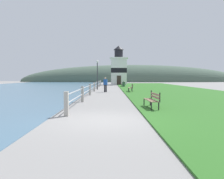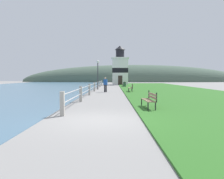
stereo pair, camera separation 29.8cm
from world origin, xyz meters
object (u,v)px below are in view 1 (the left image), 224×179
object	(u,v)px
park_bench_midway	(131,87)
trash_bin	(124,85)
park_bench_far	(123,84)
lamp_post	(97,69)
park_bench_near	(153,99)
lighthouse	(119,69)
person_strolling	(105,84)

from	to	relation	value
park_bench_midway	trash_bin	distance (m)	12.29
park_bench_far	lamp_post	bearing A→B (deg)	69.16
park_bench_near	lighthouse	bearing A→B (deg)	-91.91
park_bench_midway	park_bench_far	xyz separation A→B (m)	(-0.11, 14.00, -0.00)
park_bench_near	park_bench_midway	world-z (taller)	same
park_bench_far	park_bench_midway	bearing A→B (deg)	93.07
person_strolling	lighthouse	bearing A→B (deg)	16.53
park_bench_midway	lamp_post	bearing A→B (deg)	-46.38
park_bench_far	park_bench_near	bearing A→B (deg)	92.70
park_bench_far	trash_bin	bearing A→B (deg)	92.83
park_bench_far	lighthouse	distance (m)	10.15
trash_bin	park_bench_near	bearing A→B (deg)	-89.91
park_bench_far	person_strolling	distance (m)	14.49
park_bench_near	person_strolling	bearing A→B (deg)	-80.19
park_bench_far	trash_bin	distance (m)	1.71
park_bench_midway	park_bench_far	world-z (taller)	same
person_strolling	park_bench_far	bearing A→B (deg)	11.07
park_bench_midway	lamp_post	distance (m)	6.68
lighthouse	trash_bin	bearing A→B (deg)	-87.83
park_bench_far	lighthouse	world-z (taller)	lighthouse
lighthouse	lamp_post	distance (m)	19.24
park_bench_midway	park_bench_far	bearing A→B (deg)	-86.53
park_bench_midway	trash_bin	world-z (taller)	park_bench_midway
person_strolling	trash_bin	size ratio (longest dim) A/B	2.00
park_bench_near	trash_bin	size ratio (longest dim) A/B	2.25
park_bench_near	person_strolling	distance (m)	13.16
park_bench_midway	lamp_post	xyz separation A→B (m)	(-4.11, 4.79, 2.20)
park_bench_near	park_bench_far	bearing A→B (deg)	-92.55
park_bench_midway	park_bench_far	distance (m)	14.00
park_bench_midway	person_strolling	bearing A→B (deg)	7.18
park_bench_near	lighthouse	xyz separation A→B (m)	(-0.47, 36.74, 3.01)
park_bench_near	lamp_post	world-z (taller)	lamp_post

